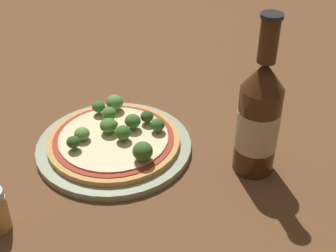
% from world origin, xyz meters
% --- Properties ---
extents(ground_plane, '(3.00, 3.00, 0.00)m').
position_xyz_m(ground_plane, '(0.00, 0.00, 0.00)').
color(ground_plane, brown).
extents(plate, '(0.26, 0.26, 0.01)m').
position_xyz_m(plate, '(0.00, -0.00, 0.01)').
color(plate, '#93A384').
rests_on(plate, ground_plane).
extents(pizza, '(0.22, 0.22, 0.01)m').
position_xyz_m(pizza, '(0.00, 0.00, 0.02)').
color(pizza, tan).
rests_on(pizza, plate).
extents(broccoli_floret_0, '(0.03, 0.03, 0.03)m').
position_xyz_m(broccoli_floret_0, '(0.00, 0.04, 0.04)').
color(broccoli_floret_0, '#6B8E51').
rests_on(broccoli_floret_0, pizza).
extents(broccoli_floret_1, '(0.03, 0.03, 0.02)m').
position_xyz_m(broccoli_floret_1, '(-0.02, -0.05, 0.04)').
color(broccoli_floret_1, '#6B8E51').
rests_on(broccoli_floret_1, pizza).
extents(broccoli_floret_2, '(0.03, 0.03, 0.03)m').
position_xyz_m(broccoli_floret_2, '(-0.01, -0.00, 0.04)').
color(broccoli_floret_2, '#6B8E51').
rests_on(broccoli_floret_2, pizza).
extents(broccoli_floret_3, '(0.02, 0.02, 0.02)m').
position_xyz_m(broccoli_floret_3, '(-0.08, 0.02, 0.04)').
color(broccoli_floret_3, '#6B8E51').
rests_on(broccoli_floret_3, pizza).
extents(broccoli_floret_4, '(0.03, 0.03, 0.03)m').
position_xyz_m(broccoli_floret_4, '(0.08, 0.01, 0.04)').
color(broccoli_floret_4, '#6B8E51').
rests_on(broccoli_floret_4, pizza).
extents(broccoli_floret_5, '(0.03, 0.03, 0.03)m').
position_xyz_m(broccoli_floret_5, '(-0.04, 0.02, 0.04)').
color(broccoli_floret_5, '#6B8E51').
rests_on(broccoli_floret_5, pizza).
extents(broccoli_floret_6, '(0.03, 0.03, 0.03)m').
position_xyz_m(broccoli_floret_6, '(0.02, 0.01, 0.04)').
color(broccoli_floret_6, '#6B8E51').
rests_on(broccoli_floret_6, pizza).
extents(broccoli_floret_7, '(0.03, 0.03, 0.03)m').
position_xyz_m(broccoli_floret_7, '(-0.07, 0.04, 0.04)').
color(broccoli_floret_7, '#6B8E51').
rests_on(broccoli_floret_7, pizza).
extents(broccoli_floret_8, '(0.02, 0.02, 0.02)m').
position_xyz_m(broccoli_floret_8, '(-0.00, 0.07, 0.04)').
color(broccoli_floret_8, '#6B8E51').
rests_on(broccoli_floret_8, pizza).
extents(broccoli_floret_9, '(0.02, 0.02, 0.02)m').
position_xyz_m(broccoli_floret_9, '(-0.01, -0.07, 0.04)').
color(broccoli_floret_9, '#6B8E51').
rests_on(broccoli_floret_9, pizza).
extents(broccoli_floret_10, '(0.02, 0.02, 0.02)m').
position_xyz_m(broccoli_floret_10, '(0.03, 0.07, 0.04)').
color(broccoli_floret_10, '#6B8E51').
rests_on(broccoli_floret_10, pizza).
extents(beer_bottle, '(0.07, 0.07, 0.26)m').
position_xyz_m(beer_bottle, '(0.17, 0.16, 0.10)').
color(beer_bottle, '#472814').
rests_on(beer_bottle, ground_plane).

